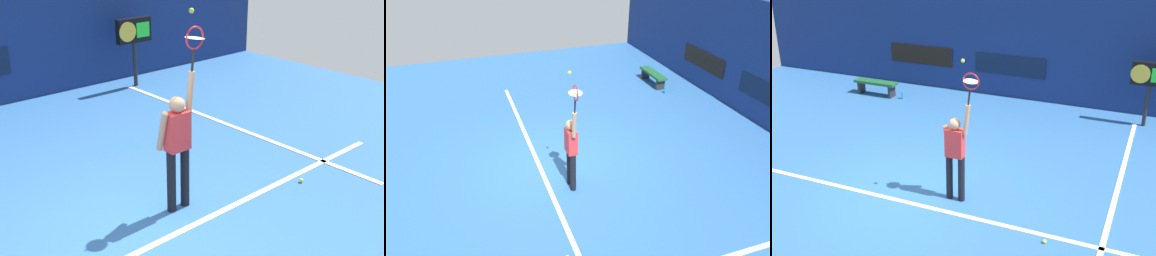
# 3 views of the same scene
# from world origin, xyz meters

# --- Properties ---
(ground_plane) EXTENTS (18.00, 18.00, 0.00)m
(ground_plane) POSITION_xyz_m (0.00, 0.00, 0.00)
(ground_plane) COLOR #2D609E
(court_baseline) EXTENTS (10.00, 0.10, 0.01)m
(court_baseline) POSITION_xyz_m (0.00, -0.39, 0.01)
(court_baseline) COLOR white
(court_baseline) RESTS_ON ground_plane
(court_sideline) EXTENTS (0.10, 7.00, 0.01)m
(court_sideline) POSITION_xyz_m (3.79, 2.00, 0.01)
(court_sideline) COLOR white
(court_sideline) RESTS_ON ground_plane
(tennis_player) EXTENTS (0.55, 0.31, 1.99)m
(tennis_player) POSITION_xyz_m (0.93, 0.12, 1.01)
(tennis_player) COLOR black
(tennis_player) RESTS_ON ground_plane
(tennis_racket) EXTENTS (0.35, 0.27, 0.62)m
(tennis_racket) POSITION_xyz_m (1.23, 0.12, 2.39)
(tennis_racket) COLOR black
(tennis_ball) EXTENTS (0.07, 0.07, 0.07)m
(tennis_ball) POSITION_xyz_m (1.12, 0.04, 2.80)
(tennis_ball) COLOR #CCE033
(scoreboard_clock) EXTENTS (0.96, 0.20, 1.72)m
(scoreboard_clock) POSITION_xyz_m (3.99, 5.44, 1.34)
(scoreboard_clock) COLOR black
(scoreboard_clock) RESTS_ON ground_plane
(spare_ball) EXTENTS (0.07, 0.07, 0.07)m
(spare_ball) POSITION_xyz_m (2.88, -0.59, 0.03)
(spare_ball) COLOR #CCE033
(spare_ball) RESTS_ON ground_plane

